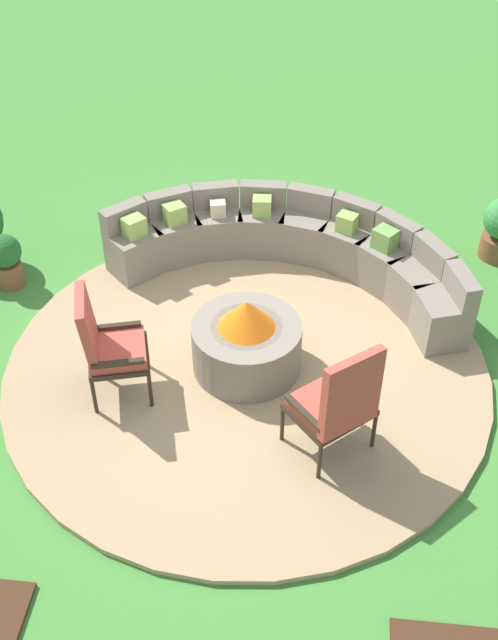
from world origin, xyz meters
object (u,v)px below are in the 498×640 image
fire_pit (247,341)px  lounge_chair_front_left (106,343)px  curved_stone_bench (294,249)px  potted_plant_1 (6,258)px  lounge_chair_front_right (338,402)px

fire_pit → lounge_chair_front_left: size_ratio=0.92×
curved_stone_bench → lounge_chair_front_left: lounge_chair_front_left is taller
potted_plant_1 → lounge_chair_front_left: bearing=-45.2°
lounge_chair_front_right → potted_plant_1: bearing=109.3°
fire_pit → curved_stone_bench: 1.53m
fire_pit → potted_plant_1: 2.84m
lounge_chair_front_right → lounge_chair_front_left: bearing=125.1°
curved_stone_bench → lounge_chair_front_right: (0.50, -2.42, 0.26)m
lounge_chair_front_right → potted_plant_1: lounge_chair_front_right is taller
fire_pit → lounge_chair_front_right: 1.29m
fire_pit → lounge_chair_front_right: (0.84, -0.93, 0.28)m
fire_pit → lounge_chair_front_right: size_ratio=0.89×
lounge_chair_front_left → lounge_chair_front_right: size_ratio=0.96×
fire_pit → lounge_chair_front_left: (-1.17, -0.44, 0.26)m
lounge_chair_front_right → potted_plant_1: size_ratio=1.86×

